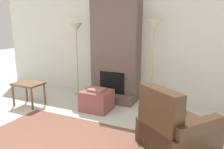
{
  "coord_description": "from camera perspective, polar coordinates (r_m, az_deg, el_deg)",
  "views": [
    {
      "loc": [
        2.14,
        -2.06,
        1.8
      ],
      "look_at": [
        0.0,
        2.49,
        0.64
      ],
      "focal_mm": 35.0,
      "sensor_mm": 36.0,
      "label": 1
    }
  ],
  "objects": [
    {
      "name": "ottoman",
      "position": [
        4.7,
        -3.99,
        -6.66
      ],
      "size": [
        0.6,
        0.54,
        0.48
      ],
      "color": "#8C4C47",
      "rests_on": "ground_plane"
    },
    {
      "name": "area_rug",
      "position": [
        3.71,
        -14.15,
        -16.35
      ],
      "size": [
        2.46,
        1.68,
        0.01
      ],
      "primitive_type": "cube",
      "color": "brown",
      "rests_on": "ground_plane"
    },
    {
      "name": "floor_lamp_left",
      "position": [
        5.59,
        -9.34,
        11.02
      ],
      "size": [
        0.34,
        0.34,
        1.84
      ],
      "color": "tan",
      "rests_on": "ground_plane"
    },
    {
      "name": "side_table",
      "position": [
        5.26,
        -21.01,
        -2.91
      ],
      "size": [
        0.64,
        0.47,
        0.52
      ],
      "color": "brown",
      "rests_on": "ground_plane"
    },
    {
      "name": "floor_lamp_right",
      "position": [
        4.77,
        10.92,
        11.35
      ],
      "size": [
        0.34,
        0.34,
        1.9
      ],
      "color": "tan",
      "rests_on": "ground_plane"
    },
    {
      "name": "fireplace",
      "position": [
        5.23,
        0.88,
        6.83
      ],
      "size": [
        1.16,
        0.68,
        2.6
      ],
      "color": "brown",
      "rests_on": "ground_plane"
    },
    {
      "name": "wall_back",
      "position": [
        5.45,
        1.98,
        7.68
      ],
      "size": [
        7.28,
        0.06,
        2.6
      ],
      "primitive_type": "cube",
      "color": "silver",
      "rests_on": "ground_plane"
    },
    {
      "name": "armchair",
      "position": [
        3.41,
        15.87,
        -13.91
      ],
      "size": [
        1.26,
        1.26,
        0.96
      ],
      "rotation": [
        0.0,
        0.0,
        2.5
      ],
      "color": "#422819",
      "rests_on": "ground_plane"
    }
  ]
}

